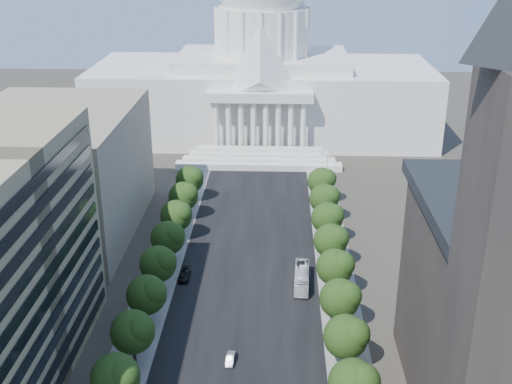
# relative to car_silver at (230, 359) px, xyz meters

# --- Properties ---
(road_asphalt) EXTENTS (30.00, 260.00, 0.01)m
(road_asphalt) POSITION_rel_car_silver_xyz_m (1.50, 41.36, -0.64)
(road_asphalt) COLOR black
(road_asphalt) RESTS_ON ground
(sidewalk_left) EXTENTS (8.00, 260.00, 0.02)m
(sidewalk_left) POSITION_rel_car_silver_xyz_m (-17.50, 41.36, -0.64)
(sidewalk_left) COLOR gray
(sidewalk_left) RESTS_ON ground
(sidewalk_right) EXTENTS (8.00, 260.00, 0.02)m
(sidewalk_right) POSITION_rel_car_silver_xyz_m (20.50, 41.36, -0.64)
(sidewalk_right) COLOR gray
(sidewalk_right) RESTS_ON ground
(capitol) EXTENTS (120.00, 56.00, 73.00)m
(capitol) POSITION_rel_car_silver_xyz_m (1.50, 136.25, 19.36)
(capitol) COLOR white
(capitol) RESTS_ON ground
(office_block_left_far) EXTENTS (38.00, 52.00, 30.00)m
(office_block_left_far) POSITION_rel_car_silver_xyz_m (-46.50, 51.36, 14.36)
(office_block_left_far) COLOR gray
(office_block_left_far) RESTS_ON ground
(tree_l_c) EXTENTS (7.79, 7.60, 9.97)m
(tree_l_c) POSITION_rel_car_silver_xyz_m (-16.16, -12.84, 5.81)
(tree_l_c) COLOR #33261C
(tree_l_c) RESTS_ON ground
(tree_l_d) EXTENTS (7.79, 7.60, 9.97)m
(tree_l_d) POSITION_rel_car_silver_xyz_m (-16.16, -0.84, 5.81)
(tree_l_d) COLOR #33261C
(tree_l_d) RESTS_ON ground
(tree_l_e) EXTENTS (7.79, 7.60, 9.97)m
(tree_l_e) POSITION_rel_car_silver_xyz_m (-16.16, 11.16, 5.81)
(tree_l_e) COLOR #33261C
(tree_l_e) RESTS_ON ground
(tree_l_f) EXTENTS (7.79, 7.60, 9.97)m
(tree_l_f) POSITION_rel_car_silver_xyz_m (-16.16, 23.16, 5.81)
(tree_l_f) COLOR #33261C
(tree_l_f) RESTS_ON ground
(tree_l_g) EXTENTS (7.79, 7.60, 9.97)m
(tree_l_g) POSITION_rel_car_silver_xyz_m (-16.16, 35.16, 5.81)
(tree_l_g) COLOR #33261C
(tree_l_g) RESTS_ON ground
(tree_l_h) EXTENTS (7.79, 7.60, 9.97)m
(tree_l_h) POSITION_rel_car_silver_xyz_m (-16.16, 47.16, 5.81)
(tree_l_h) COLOR #33261C
(tree_l_h) RESTS_ON ground
(tree_l_i) EXTENTS (7.79, 7.60, 9.97)m
(tree_l_i) POSITION_rel_car_silver_xyz_m (-16.16, 59.16, 5.81)
(tree_l_i) COLOR #33261C
(tree_l_i) RESTS_ON ground
(tree_l_j) EXTENTS (7.79, 7.60, 9.97)m
(tree_l_j) POSITION_rel_car_silver_xyz_m (-16.16, 71.16, 5.81)
(tree_l_j) COLOR #33261C
(tree_l_j) RESTS_ON ground
(tree_r_c) EXTENTS (7.79, 7.60, 9.97)m
(tree_r_c) POSITION_rel_car_silver_xyz_m (19.84, -12.84, 5.81)
(tree_r_c) COLOR #33261C
(tree_r_c) RESTS_ON ground
(tree_r_d) EXTENTS (7.79, 7.60, 9.97)m
(tree_r_d) POSITION_rel_car_silver_xyz_m (19.84, -0.84, 5.81)
(tree_r_d) COLOR #33261C
(tree_r_d) RESTS_ON ground
(tree_r_e) EXTENTS (7.79, 7.60, 9.97)m
(tree_r_e) POSITION_rel_car_silver_xyz_m (19.84, 11.16, 5.81)
(tree_r_e) COLOR #33261C
(tree_r_e) RESTS_ON ground
(tree_r_f) EXTENTS (7.79, 7.60, 9.97)m
(tree_r_f) POSITION_rel_car_silver_xyz_m (19.84, 23.16, 5.81)
(tree_r_f) COLOR #33261C
(tree_r_f) RESTS_ON ground
(tree_r_g) EXTENTS (7.79, 7.60, 9.97)m
(tree_r_g) POSITION_rel_car_silver_xyz_m (19.84, 35.16, 5.81)
(tree_r_g) COLOR #33261C
(tree_r_g) RESTS_ON ground
(tree_r_h) EXTENTS (7.79, 7.60, 9.97)m
(tree_r_h) POSITION_rel_car_silver_xyz_m (19.84, 47.16, 5.81)
(tree_r_h) COLOR #33261C
(tree_r_h) RESTS_ON ground
(tree_r_i) EXTENTS (7.79, 7.60, 9.97)m
(tree_r_i) POSITION_rel_car_silver_xyz_m (19.84, 59.16, 5.81)
(tree_r_i) COLOR #33261C
(tree_r_i) RESTS_ON ground
(tree_r_j) EXTENTS (7.79, 7.60, 9.97)m
(tree_r_j) POSITION_rel_car_silver_xyz_m (19.84, 71.16, 5.81)
(tree_r_j) COLOR #33261C
(tree_r_j) RESTS_ON ground
(streetlight_c) EXTENTS (2.61, 0.44, 9.00)m
(streetlight_c) POSITION_rel_car_silver_xyz_m (21.40, 11.36, 5.18)
(streetlight_c) COLOR gray
(streetlight_c) RESTS_ON ground
(streetlight_d) EXTENTS (2.61, 0.44, 9.00)m
(streetlight_d) POSITION_rel_car_silver_xyz_m (21.40, 36.36, 5.18)
(streetlight_d) COLOR gray
(streetlight_d) RESTS_ON ground
(streetlight_e) EXTENTS (2.61, 0.44, 9.00)m
(streetlight_e) POSITION_rel_car_silver_xyz_m (21.40, 61.36, 5.18)
(streetlight_e) COLOR gray
(streetlight_e) RESTS_ON ground
(streetlight_f) EXTENTS (2.61, 0.44, 9.00)m
(streetlight_f) POSITION_rel_car_silver_xyz_m (21.40, 86.36, 5.18)
(streetlight_f) COLOR gray
(streetlight_f) RESTS_ON ground
(car_silver) EXTENTS (1.58, 3.98, 1.29)m
(car_silver) POSITION_rel_car_silver_xyz_m (0.00, 0.00, 0.00)
(car_silver) COLOR #A5A8AC
(car_silver) RESTS_ON ground
(car_dark_b) EXTENTS (2.31, 5.53, 1.60)m
(car_dark_b) POSITION_rel_car_silver_xyz_m (-12.00, 28.29, 0.15)
(car_dark_b) COLOR black
(car_dark_b) RESTS_ON ground
(city_bus) EXTENTS (3.48, 12.55, 3.46)m
(city_bus) POSITION_rel_car_silver_xyz_m (13.04, 26.71, 1.09)
(city_bus) COLOR white
(city_bus) RESTS_ON ground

